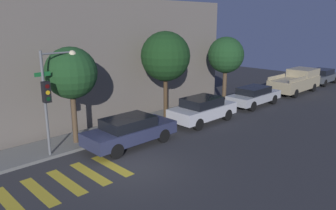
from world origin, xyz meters
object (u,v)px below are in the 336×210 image
(sedan_tail_of_row, at_px, (322,76))
(sedan_far_end, at_px, (254,95))
(traffic_light_pole, at_px, (52,86))
(tree_far_end, at_px, (226,55))
(sedan_near_corner, at_px, (130,130))
(sedan_middle, at_px, (203,109))
(tree_near_corner, at_px, (71,73))
(tree_midblock, at_px, (165,57))
(pickup_truck, at_px, (296,81))

(sedan_tail_of_row, bearing_deg, sedan_far_end, 180.00)
(traffic_light_pole, relative_size, tree_far_end, 0.98)
(sedan_near_corner, bearing_deg, sedan_middle, 0.00)
(traffic_light_pole, relative_size, tree_near_corner, 0.99)
(tree_near_corner, bearing_deg, sedan_middle, -14.82)
(tree_far_end, bearing_deg, tree_midblock, 180.00)
(sedan_tail_of_row, distance_m, tree_near_corner, 25.49)
(sedan_near_corner, bearing_deg, tree_near_corner, 133.85)
(traffic_light_pole, bearing_deg, tree_near_corner, 28.22)
(sedan_far_end, relative_size, sedan_tail_of_row, 1.10)
(sedan_near_corner, height_order, tree_near_corner, tree_near_corner)
(traffic_light_pole, relative_size, pickup_truck, 0.86)
(tree_near_corner, bearing_deg, sedan_far_end, -8.46)
(pickup_truck, xyz_separation_m, tree_near_corner, (-19.76, 1.95, 2.61))
(pickup_truck, bearing_deg, tree_far_end, 165.58)
(sedan_tail_of_row, distance_m, tree_midblock, 19.47)
(sedan_tail_of_row, bearing_deg, tree_midblock, 174.18)
(sedan_near_corner, height_order, sedan_middle, sedan_middle)
(traffic_light_pole, distance_m, sedan_tail_of_row, 26.68)
(sedan_near_corner, xyz_separation_m, tree_midblock, (4.27, 1.95, 3.13))
(pickup_truck, distance_m, tree_midblock, 14.06)
(sedan_far_end, bearing_deg, sedan_tail_of_row, 0.00)
(sedan_far_end, bearing_deg, tree_near_corner, 171.54)
(sedan_near_corner, relative_size, sedan_far_end, 1.00)
(tree_midblock, relative_size, tree_far_end, 1.11)
(sedan_tail_of_row, bearing_deg, sedan_near_corner, 180.00)
(sedan_middle, xyz_separation_m, pickup_truck, (12.39, 0.00, 0.15))
(sedan_far_end, xyz_separation_m, tree_midblock, (-6.97, 1.95, 3.16))
(traffic_light_pole, height_order, sedan_middle, traffic_light_pole)
(sedan_middle, height_order, tree_far_end, tree_far_end)
(traffic_light_pole, relative_size, sedan_tail_of_row, 1.13)
(sedan_far_end, xyz_separation_m, tree_near_corner, (-13.12, 1.95, 2.82))
(sedan_near_corner, xyz_separation_m, sedan_far_end, (11.24, 0.00, -0.03))
(traffic_light_pole, height_order, sedan_near_corner, traffic_light_pole)
(sedan_tail_of_row, xyz_separation_m, tree_near_corner, (-25.27, 1.95, 2.80))
(sedan_middle, relative_size, sedan_tail_of_row, 1.05)
(sedan_far_end, bearing_deg, sedan_middle, 180.00)
(tree_far_end, bearing_deg, tree_near_corner, 180.00)
(traffic_light_pole, bearing_deg, sedan_tail_of_row, -2.73)
(sedan_middle, distance_m, tree_near_corner, 8.11)
(traffic_light_pole, height_order, tree_midblock, tree_midblock)
(pickup_truck, distance_m, tree_far_end, 8.24)
(sedan_tail_of_row, bearing_deg, tree_far_end, 171.53)
(sedan_tail_of_row, distance_m, tree_far_end, 13.52)
(sedan_middle, distance_m, pickup_truck, 12.39)
(traffic_light_pole, bearing_deg, pickup_truck, -3.44)
(sedan_tail_of_row, relative_size, tree_midblock, 0.78)
(sedan_far_end, distance_m, tree_midblock, 7.90)
(sedan_far_end, relative_size, tree_midblock, 0.86)
(sedan_middle, distance_m, tree_far_end, 5.87)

